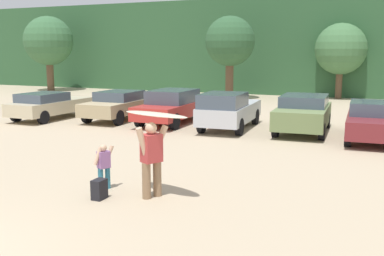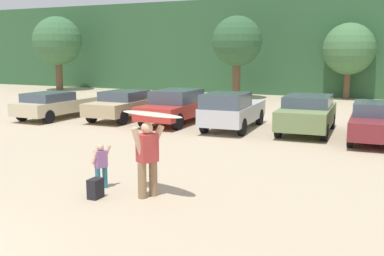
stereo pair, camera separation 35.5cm
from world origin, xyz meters
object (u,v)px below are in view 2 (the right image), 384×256
(parked_car_tan, at_px, (124,104))
(parked_car_red, at_px, (177,106))
(person_adult, at_px, (147,155))
(person_child, at_px, (101,163))
(parked_car_olive_green, at_px, (307,113))
(parked_car_maroon, at_px, (378,121))
(surfboard_cream, at_px, (151,114))
(backpack_dropped, at_px, (95,188))
(parked_car_champagne, at_px, (55,104))
(parked_car_silver, at_px, (232,110))

(parked_car_tan, xyz_separation_m, parked_car_red, (2.82, 0.05, 0.07))
(person_adult, relative_size, person_child, 1.57)
(parked_car_olive_green, relative_size, parked_car_maroon, 1.01)
(parked_car_red, bearing_deg, surfboard_cream, -156.38)
(parked_car_red, height_order, parked_car_olive_green, parked_car_red)
(backpack_dropped, bearing_deg, parked_car_red, 106.79)
(parked_car_maroon, bearing_deg, parked_car_tan, 84.31)
(parked_car_champagne, xyz_separation_m, parked_car_tan, (3.27, 1.14, 0.04))
(parked_car_olive_green, xyz_separation_m, surfboard_cream, (-1.68, -9.69, 1.08))
(parked_car_champagne, xyz_separation_m, parked_car_silver, (8.97, 0.60, 0.14))
(parked_car_silver, xyz_separation_m, person_adult, (1.28, -9.20, 0.14))
(parked_car_silver, relative_size, backpack_dropped, 10.11)
(parked_car_red, relative_size, backpack_dropped, 10.62)
(parked_car_champagne, distance_m, parked_car_silver, 8.99)
(parked_car_champagne, height_order, parked_car_tan, parked_car_tan)
(parked_car_champagne, bearing_deg, person_child, -132.67)
(surfboard_cream, bearing_deg, parked_car_maroon, -100.73)
(parked_car_maroon, distance_m, backpack_dropped, 11.08)
(parked_car_red, xyz_separation_m, parked_car_olive_green, (5.89, -0.00, -0.00))
(parked_car_silver, height_order, parked_car_olive_green, parked_car_silver)
(person_child, xyz_separation_m, backpack_dropped, (0.32, -0.67, -0.40))
(parked_car_red, distance_m, parked_car_olive_green, 5.89)
(parked_car_silver, distance_m, person_child, 9.12)
(parked_car_olive_green, xyz_separation_m, backpack_dropped, (-2.76, -10.37, -0.58))
(parked_car_silver, height_order, surfboard_cream, surfboard_cream)
(parked_car_red, bearing_deg, parked_car_silver, -101.55)
(surfboard_cream, xyz_separation_m, backpack_dropped, (-1.08, -0.68, -1.66))
(parked_car_olive_green, relative_size, backpack_dropped, 9.87)
(parked_car_champagne, xyz_separation_m, backpack_dropped, (9.23, -9.18, -0.47))
(parked_car_maroon, bearing_deg, parked_car_olive_green, 72.38)
(parked_car_red, xyz_separation_m, surfboard_cream, (4.21, -9.69, 1.08))
(parked_car_tan, height_order, backpack_dropped, parked_car_tan)
(parked_car_maroon, relative_size, backpack_dropped, 9.81)
(parked_car_olive_green, bearing_deg, parked_car_silver, 98.44)
(parked_car_silver, relative_size, person_adult, 2.64)
(parked_car_maroon, relative_size, person_child, 4.02)
(parked_car_olive_green, relative_size, person_adult, 2.58)
(parked_car_silver, bearing_deg, parked_car_maroon, -94.45)
(parked_car_olive_green, bearing_deg, parked_car_tan, 87.64)
(surfboard_cream, relative_size, backpack_dropped, 4.15)
(surfboard_cream, bearing_deg, parked_car_olive_green, -84.62)
(parked_car_champagne, bearing_deg, parked_car_maroon, -87.18)
(parked_car_olive_green, distance_m, parked_car_maroon, 2.78)
(parked_car_tan, height_order, person_adult, person_adult)
(parked_car_silver, bearing_deg, parked_car_tan, 81.55)
(parked_car_tan, relative_size, backpack_dropped, 9.82)
(parked_car_olive_green, relative_size, surfboard_cream, 2.38)
(person_adult, bearing_deg, parked_car_red, -39.66)
(parked_car_red, relative_size, parked_car_olive_green, 1.08)
(parked_car_red, bearing_deg, parked_car_olive_green, -89.87)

